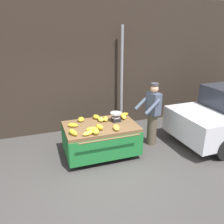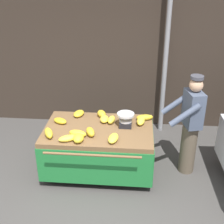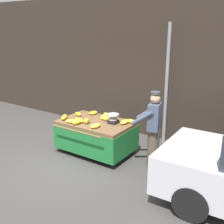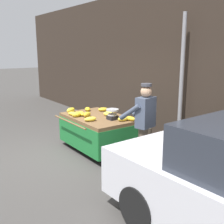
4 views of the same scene
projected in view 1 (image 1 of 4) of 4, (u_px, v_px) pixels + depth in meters
name	position (u px, v px, depth m)	size (l,w,h in m)	color
ground_plane	(109.00, 178.00, 5.01)	(60.00, 60.00, 0.00)	#423F3D
back_wall	(78.00, 67.00, 6.87)	(16.00, 0.24, 3.86)	#332821
street_pole	(122.00, 79.00, 7.06)	(0.09, 0.09, 3.11)	gray
banana_cart	(101.00, 133.00, 5.71)	(1.78, 1.33, 0.82)	brown
weighing_scale	(116.00, 117.00, 5.82)	(0.28, 0.28, 0.24)	black
banana_bunch_0	(123.00, 117.00, 6.02)	(0.13, 0.26, 0.11)	yellow
banana_bunch_1	(99.00, 127.00, 5.38)	(0.12, 0.24, 0.12)	gold
banana_bunch_2	(73.00, 125.00, 5.52)	(0.13, 0.25, 0.09)	gold
banana_bunch_3	(88.00, 133.00, 5.13)	(0.13, 0.29, 0.09)	yellow
banana_bunch_4	(95.00, 131.00, 5.16)	(0.16, 0.22, 0.12)	yellow
banana_bunch_5	(106.00, 119.00, 5.86)	(0.11, 0.22, 0.11)	yellow
banana_bunch_6	(92.00, 129.00, 5.28)	(0.12, 0.28, 0.11)	yellow
banana_bunch_7	(81.00, 119.00, 5.86)	(0.16, 0.25, 0.09)	gold
banana_bunch_8	(96.00, 117.00, 5.98)	(0.14, 0.21, 0.12)	gold
banana_bunch_9	(101.00, 119.00, 5.85)	(0.14, 0.23, 0.10)	yellow
banana_bunch_10	(124.00, 115.00, 6.16)	(0.12, 0.29, 0.10)	gold
banana_bunch_11	(116.00, 128.00, 5.38)	(0.14, 0.28, 0.10)	yellow
banana_bunch_12	(73.00, 132.00, 5.11)	(0.11, 0.29, 0.12)	yellow
vendor_person	(152.00, 114.00, 6.17)	(0.65, 0.61, 1.71)	brown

